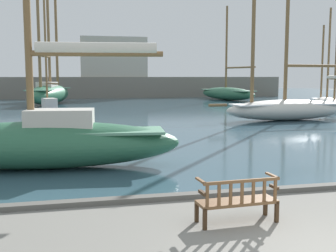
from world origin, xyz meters
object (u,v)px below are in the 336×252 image
at_px(sailboat_mid_starboard, 327,101).
at_px(sailboat_far_starboard, 227,93).
at_px(sailboat_distant_harbor, 287,107).
at_px(sailboat_far_port, 41,139).
at_px(sailboat_centre_channel, 50,91).
at_px(park_bench, 238,200).
at_px(sailboat_nearest_port, 48,116).

bearing_deg(sailboat_mid_starboard, sailboat_far_starboard, 102.31).
height_order(sailboat_distant_harbor, sailboat_far_port, sailboat_distant_harbor).
bearing_deg(sailboat_centre_channel, sailboat_far_starboard, 8.78).
bearing_deg(sailboat_far_starboard, sailboat_far_port, -119.30).
distance_m(park_bench, sailboat_nearest_port, 17.24).
xyz_separation_m(park_bench, sailboat_mid_starboard, (18.16, 24.32, 0.35)).
bearing_deg(sailboat_distant_harbor, sailboat_mid_starboard, 43.22).
distance_m(sailboat_distant_harbor, sailboat_centre_channel, 24.88).
relative_size(park_bench, sailboat_mid_starboard, 0.19).
height_order(sailboat_mid_starboard, sailboat_far_starboard, sailboat_far_starboard).
bearing_deg(park_bench, sailboat_distant_harbor, 58.65).
relative_size(sailboat_mid_starboard, sailboat_far_starboard, 0.78).
bearing_deg(park_bench, sailboat_centre_channel, 98.23).
distance_m(park_bench, sailboat_far_port, 7.04).
height_order(sailboat_centre_channel, sailboat_far_port, sailboat_centre_channel).
height_order(sailboat_far_starboard, sailboat_nearest_port, sailboat_far_starboard).
bearing_deg(sailboat_far_port, sailboat_distant_harbor, 37.97).
bearing_deg(sailboat_far_port, sailboat_centre_channel, 92.19).
relative_size(sailboat_mid_starboard, sailboat_nearest_port, 1.22).
height_order(park_bench, sailboat_far_port, sailboat_far_port).
bearing_deg(park_bench, sailboat_mid_starboard, 53.26).
bearing_deg(sailboat_far_port, sailboat_nearest_port, 91.74).
height_order(sailboat_mid_starboard, sailboat_nearest_port, sailboat_mid_starboard).
distance_m(sailboat_mid_starboard, sailboat_far_port, 29.00).
relative_size(sailboat_far_port, sailboat_nearest_port, 1.41).
bearing_deg(sailboat_distant_harbor, sailboat_centre_channel, 128.85).
height_order(sailboat_distant_harbor, sailboat_centre_channel, sailboat_centre_channel).
relative_size(park_bench, sailboat_far_starboard, 0.15).
bearing_deg(sailboat_centre_channel, sailboat_mid_starboard, -27.20).
bearing_deg(sailboat_mid_starboard, park_bench, -126.74).
xyz_separation_m(sailboat_mid_starboard, sailboat_far_starboard, (-3.30, 15.14, 0.11)).
relative_size(sailboat_mid_starboard, sailboat_far_port, 0.87).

